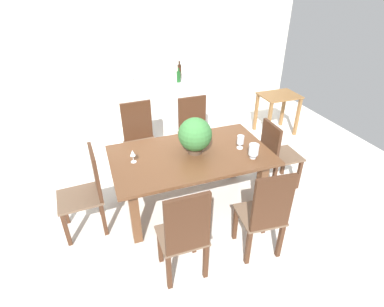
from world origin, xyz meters
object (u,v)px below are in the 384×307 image
chair_near_left (185,234)px  side_table (278,104)px  chair_far_right (194,127)px  crystal_vase_center_near (240,141)px  kitchen_counter (172,107)px  chair_far_left (139,135)px  wine_bottle_green (179,77)px  chair_near_right (266,213)px  crystal_vase_left (254,150)px  chair_foot_end (276,152)px  chair_head_end (88,188)px  wine_bottle_clear (179,71)px  flower_centerpiece (195,135)px  wine_bottle_tall (131,77)px  dining_table (191,162)px  wine_glass (133,154)px

chair_near_left → side_table: 3.54m
chair_far_right → crystal_vase_center_near: bearing=-80.6°
chair_near_left → kitchen_counter: 3.21m
chair_far_left → wine_bottle_green: bearing=43.5°
chair_near_right → crystal_vase_left: bearing=-103.2°
chair_near_left → chair_far_left: bearing=-89.7°
chair_near_left → chair_foot_end: 1.93m
kitchen_counter → chair_head_end: bearing=-127.2°
chair_near_right → wine_bottle_clear: wine_bottle_clear is taller
chair_near_left → wine_bottle_clear: wine_bottle_clear is taller
flower_centerpiece → wine_bottle_tall: bearing=99.0°
flower_centerpiece → dining_table: bearing=-163.0°
chair_near_right → kitchen_counter: bearing=-84.2°
wine_bottle_tall → side_table: (2.46, -0.83, -0.51)m
chair_near_right → chair_far_right: 2.05m
dining_table → chair_head_end: chair_head_end is taller
wine_glass → chair_near_left: bearing=-77.0°
chair_far_left → chair_far_right: (0.85, 0.00, -0.02)m
chair_head_end → crystal_vase_center_near: 1.84m
chair_near_left → chair_foot_end: (1.63, 1.02, -0.05)m
dining_table → wine_bottle_tall: size_ratio=8.39×
chair_near_left → crystal_vase_center_near: 1.42m
chair_near_left → wine_glass: size_ratio=6.89×
dining_table → chair_far_right: size_ratio=1.84×
side_table → crystal_vase_center_near: bearing=-136.6°
chair_near_left → wine_bottle_green: size_ratio=4.49×
chair_far_left → wine_bottle_clear: bearing=47.4°
wine_bottle_clear → side_table: wine_bottle_clear is taller
chair_far_left → flower_centerpiece: size_ratio=2.41×
chair_far_left → crystal_vase_center_near: (1.03, -1.10, 0.28)m
chair_head_end → wine_glass: (0.53, 0.05, 0.31)m
side_table → wine_bottle_green: bearing=162.2°
chair_far_left → wine_bottle_clear: size_ratio=3.68×
dining_table → crystal_vase_center_near: crystal_vase_center_near is taller
chair_foot_end → chair_near_right: chair_near_right is taller
crystal_vase_center_near → wine_bottle_clear: bearing=91.0°
wine_glass → side_table: bearing=25.4°
chair_far_right → wine_bottle_green: wine_bottle_green is taller
kitchen_counter → side_table: bearing=-21.2°
chair_near_left → side_table: chair_near_left is taller
chair_near_right → kitchen_counter: (-0.03, 3.11, -0.09)m
chair_near_right → flower_centerpiece: size_ratio=2.45×
kitchen_counter → wine_bottle_green: wine_bottle_green is taller
chair_foot_end → crystal_vase_center_near: 0.69m
flower_centerpiece → wine_bottle_clear: (0.51, 2.17, 0.11)m
chair_foot_end → crystal_vase_left: size_ratio=5.47×
chair_head_end → kitchen_counter: 2.62m
dining_table → chair_head_end: bearing=179.7°
dining_table → chair_far_left: (-0.43, 1.02, -0.06)m
chair_foot_end → chair_far_right: (-0.79, 1.02, 0.03)m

